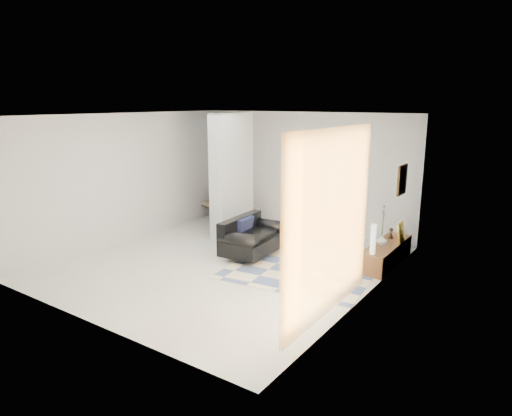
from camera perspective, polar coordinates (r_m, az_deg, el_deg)
The scene contains 17 objects.
floor at distance 8.86m, azimuth -3.57°, elevation -6.88°, with size 6.00×6.00×0.00m, color silver.
ceiling at distance 8.33m, azimuth -3.85°, elevation 11.52°, with size 6.00×6.00×0.00m, color white.
wall_back at distance 10.96m, azimuth 6.02°, elevation 4.54°, with size 6.00×6.00×0.00m, color silver.
wall_front at distance 6.46m, azimuth -20.34°, elevation -2.37°, with size 6.00×6.00×0.00m, color silver.
wall_left at distance 10.38m, azimuth -15.77°, elevation 3.63°, with size 6.00×6.00×0.00m, color silver.
wall_right at distance 7.16m, azimuth 13.91°, elevation -0.44°, with size 6.00×6.00×0.00m, color silver.
partition_column at distance 10.39m, azimuth -3.05°, elevation 4.11°, with size 0.35×1.20×2.80m, color silver.
hallway_door at distance 12.12m, azimuth -2.88°, elevation 3.61°, with size 0.85×0.06×2.04m, color silver.
curtain at distance 6.14m, azimuth 9.43°, elevation -2.00°, with size 2.55×2.55×0.00m, color gold.
wall_art at distance 8.70m, azimuth 17.81°, elevation 3.38°, with size 0.04×0.45×0.55m, color #3D2710.
media_console at distance 9.11m, azimuth 15.97°, elevation -5.46°, with size 0.45×1.74×0.80m.
loveseat at distance 9.21m, azimuth -0.64°, elevation -3.70°, with size 0.92×1.47×0.76m.
daybed at distance 11.79m, azimuth -3.40°, elevation 0.36°, with size 1.77×1.15×0.77m.
area_rug at distance 8.30m, azimuth 4.92°, elevation -8.30°, with size 2.57×1.72×0.01m, color beige.
cylinder_lamp at distance 8.32m, azimuth 14.44°, elevation -3.78°, with size 0.10×0.10×0.54m, color white.
bronze_figurine at distance 9.37m, azimuth 16.52°, elevation -3.04°, with size 0.11×0.11×0.21m, color black, non-canonical shape.
vase at distance 8.89m, azimuth 15.46°, elevation -3.88°, with size 0.19×0.19×0.20m, color white.
Camera 1 is at (5.14, -6.54, 3.05)m, focal length 32.00 mm.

